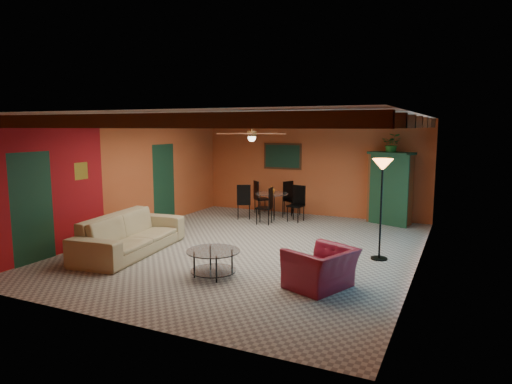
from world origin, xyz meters
The scene contains 11 objects.
room centered at (0.00, 0.11, 2.36)m, with size 6.52×8.01×2.71m.
sofa centered at (-2.04, -1.33, 0.39)m, with size 2.65×1.04×0.77m, color tan.
armchair centered at (1.99, -1.69, 0.32)m, with size 0.98×0.86×0.64m, color maroon.
coffee_table centered at (0.19, -1.91, 0.23)m, with size 0.90×0.90×0.46m, color silver, non-canonical shape.
dining_table centered at (-0.84, 3.03, 0.48)m, with size 1.85×1.85×0.96m, color white, non-canonical shape.
armoire centered at (2.20, 3.70, 0.90)m, with size 1.03×0.50×1.80m, color brown.
floor_lamp centered at (2.54, 0.29, 0.96)m, with size 0.39×0.39×1.92m, color black, non-canonical shape.
ceiling_fan centered at (0.00, 0.00, 2.36)m, with size 1.50×1.50×0.44m, color #472614, non-canonical shape.
painting centered at (-0.90, 3.96, 1.65)m, with size 1.05×0.03×0.65m, color black.
potted_plant centered at (2.20, 3.70, 2.06)m, with size 0.47×0.41×0.53m, color #26661E.
vase centered at (-0.84, 3.03, 1.06)m, with size 0.19×0.19×0.20m, color orange.
Camera 1 is at (3.94, -8.30, 2.50)m, focal length 31.89 mm.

